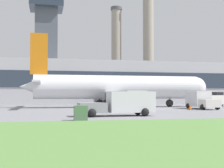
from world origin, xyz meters
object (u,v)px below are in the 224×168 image
object	(u,v)px
pushback_tug	(218,100)
fuel_truck	(122,104)
airplane	(116,88)
baggage_truck	(200,100)

from	to	relation	value
pushback_tug	fuel_truck	size ratio (longest dim) A/B	0.60
airplane	fuel_truck	distance (m)	19.11
pushback_tug	fuel_truck	bearing A→B (deg)	-137.08
baggage_truck	airplane	bearing A→B (deg)	142.43
airplane	fuel_truck	bearing A→B (deg)	-101.31
pushback_tug	baggage_truck	distance (m)	10.57
airplane	baggage_truck	xyz separation A→B (m)	(9.60, -7.39, -1.74)
airplane	pushback_tug	distance (m)	16.86
pushback_tug	baggage_truck	size ratio (longest dim) A/B	0.60
baggage_truck	fuel_truck	xyz separation A→B (m)	(-13.33, -11.27, -0.09)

